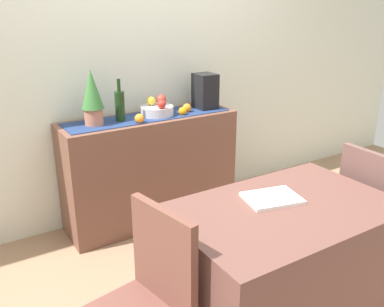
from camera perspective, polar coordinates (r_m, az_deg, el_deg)
name	(u,v)px	position (r m, az deg, el deg)	size (l,w,h in m)	color
ground_plane	(224,272)	(2.94, 4.45, -15.83)	(6.40, 6.40, 0.02)	#99775A
room_wall_rear	(141,51)	(3.42, -7.00, 13.80)	(6.40, 0.06, 2.70)	silver
sideboard_console	(151,170)	(3.38, -5.64, -2.20)	(1.39, 0.42, 0.88)	brown
table_runner	(149,117)	(3.24, -5.90, 5.03)	(1.31, 0.32, 0.01)	navy
fruit_bowl	(157,111)	(3.27, -4.80, 5.86)	(0.26, 0.26, 0.07)	silver
apple_left	(162,104)	(3.17, -4.18, 6.71)	(0.07, 0.07, 0.07)	red
apple_center	(161,99)	(3.31, -4.24, 7.39)	(0.08, 0.08, 0.08)	#B0372A
apple_right	(151,101)	(3.29, -5.62, 7.18)	(0.07, 0.07, 0.07)	gold
wine_bottle	(120,106)	(3.12, -9.84, 6.48)	(0.07, 0.07, 0.32)	#1B3516
coffee_maker	(205,91)	(3.47, 1.81, 8.49)	(0.16, 0.18, 0.29)	black
potted_plant	(92,96)	(3.04, -13.50, 7.64)	(0.16, 0.16, 0.40)	#BA7157
orange_loose_end	(139,119)	(3.07, -7.19, 4.76)	(0.07, 0.07, 0.07)	orange
orange_loose_mid	(183,111)	(3.28, -1.29, 5.80)	(0.06, 0.06, 0.06)	orange
orange_loose_near_bowl	(187,108)	(3.36, -0.70, 6.24)	(0.07, 0.07, 0.07)	orange
dining_table	(280,269)	(2.35, 11.93, -15.16)	(1.15, 0.74, 0.74)	brown
open_book	(272,198)	(2.22, 10.89, -6.02)	(0.28, 0.21, 0.02)	white
chair_by_corner	(376,241)	(2.98, 23.82, -10.87)	(0.41, 0.41, 0.90)	brown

